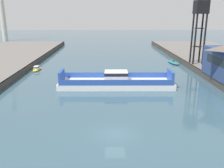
% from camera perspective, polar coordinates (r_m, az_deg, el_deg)
% --- Properties ---
extents(ground_plane, '(400.00, 400.00, 0.00)m').
position_cam_1_polar(ground_plane, '(29.86, 0.73, -11.82)').
color(ground_plane, '#385666').
extents(chain_ferry, '(22.83, 6.56, 3.30)m').
position_cam_1_polar(chain_ferry, '(48.21, 0.96, 0.52)').
color(chain_ferry, silver).
rests_on(chain_ferry, ground).
extents(moored_boat_near_left, '(1.71, 4.94, 1.16)m').
position_cam_1_polar(moored_boat_near_left, '(65.49, -17.35, 3.49)').
color(moored_boat_near_left, yellow).
rests_on(moored_boat_near_left, ground).
extents(moored_boat_mid_left, '(2.93, 6.99, 1.08)m').
position_cam_1_polar(moored_boat_mid_left, '(73.91, 14.36, 5.01)').
color(moored_boat_mid_left, '#237075').
rests_on(moored_boat_mid_left, ground).
extents(crane_tower, '(3.14, 3.14, 15.87)m').
position_cam_1_polar(crane_tower, '(66.74, 20.20, 15.09)').
color(crane_tower, black).
rests_on(crane_tower, quay_right).
extents(smokestack_distant_a, '(2.93, 2.93, 39.43)m').
position_cam_1_polar(smokestack_distant_a, '(143.66, -24.82, 17.50)').
color(smokestack_distant_a, beige).
rests_on(smokestack_distant_a, ground).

